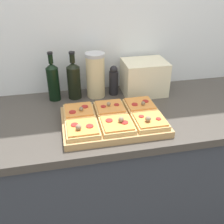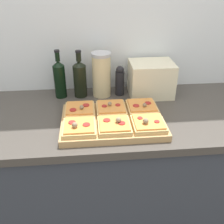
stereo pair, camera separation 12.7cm
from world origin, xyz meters
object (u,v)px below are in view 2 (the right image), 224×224
object	(u,v)px
wine_bottle	(80,78)
pepper_mill	(120,81)
olive_oil_bottle	(60,78)
cutting_board	(113,122)
toaster_oven	(151,79)
grain_jar_tall	(101,75)

from	to	relation	value
wine_bottle	pepper_mill	world-z (taller)	wine_bottle
olive_oil_bottle	cutting_board	bearing A→B (deg)	-50.96
olive_oil_bottle	pepper_mill	world-z (taller)	olive_oil_bottle
olive_oil_bottle	wine_bottle	bearing A→B (deg)	0.00
cutting_board	toaster_oven	world-z (taller)	toaster_oven
pepper_mill	toaster_oven	size ratio (longest dim) A/B	0.65
cutting_board	toaster_oven	size ratio (longest dim) A/B	1.80
cutting_board	wine_bottle	size ratio (longest dim) A/B	1.80
cutting_board	pepper_mill	world-z (taller)	pepper_mill
cutting_board	wine_bottle	world-z (taller)	wine_bottle
olive_oil_bottle	toaster_oven	xyz separation A→B (m)	(0.52, -0.02, -0.02)
wine_bottle	olive_oil_bottle	bearing A→B (deg)	180.00
wine_bottle	grain_jar_tall	world-z (taller)	wine_bottle
cutting_board	pepper_mill	xyz separation A→B (m)	(0.08, 0.33, 0.07)
wine_bottle	pepper_mill	xyz separation A→B (m)	(0.23, 0.00, -0.03)
olive_oil_bottle	pepper_mill	bearing A→B (deg)	0.00
cutting_board	grain_jar_tall	world-z (taller)	grain_jar_tall
wine_bottle	grain_jar_tall	size ratio (longest dim) A/B	1.06
olive_oil_bottle	grain_jar_tall	xyz separation A→B (m)	(0.24, 0.00, 0.01)
grain_jar_tall	olive_oil_bottle	bearing A→B (deg)	180.00
grain_jar_tall	cutting_board	bearing A→B (deg)	-84.50
olive_oil_bottle	toaster_oven	world-z (taller)	olive_oil_bottle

